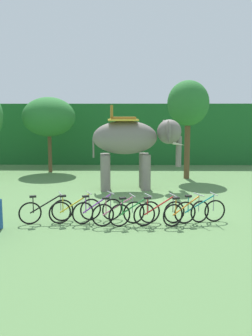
% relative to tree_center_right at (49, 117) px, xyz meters
% --- Properties ---
extents(ground_plane, '(80.00, 80.00, 0.00)m').
position_rel_tree_center_right_xyz_m(ground_plane, '(5.28, -8.19, -3.22)').
color(ground_plane, '#567F47').
extents(foliage_hedge, '(36.00, 6.00, 4.07)m').
position_rel_tree_center_right_xyz_m(foliage_hedge, '(5.28, 6.10, -1.18)').
color(foliage_hedge, '#1E6028').
rests_on(foliage_hedge, ground).
extents(tree_center_right, '(3.04, 3.04, 4.36)m').
position_rel_tree_center_right_xyz_m(tree_center_right, '(0.00, 0.00, 0.00)').
color(tree_center_right, brown).
rests_on(tree_center_right, ground).
extents(tree_left, '(2.16, 2.16, 5.12)m').
position_rel_tree_center_right_xyz_m(tree_left, '(7.72, -2.06, 0.67)').
color(tree_left, brown).
rests_on(tree_left, ground).
extents(elephant, '(4.20, 2.09, 3.78)m').
position_rel_tree_center_right_xyz_m(elephant, '(4.84, -4.87, -1.02)').
color(elephant, slate).
rests_on(elephant, ground).
extents(bike_black, '(1.61, 0.74, 0.92)m').
position_rel_tree_center_right_xyz_m(bike_black, '(2.13, -10.24, -2.83)').
color(bike_black, black).
rests_on(bike_black, ground).
extents(bike_yellow, '(1.58, 0.80, 0.92)m').
position_rel_tree_center_right_xyz_m(bike_yellow, '(3.03, -10.14, -2.83)').
color(bike_yellow, black).
rests_on(bike_yellow, ground).
extents(bike_purple, '(1.53, 0.87, 0.92)m').
position_rel_tree_center_right_xyz_m(bike_purple, '(3.73, -10.15, -2.83)').
color(bike_purple, black).
rests_on(bike_purple, ground).
extents(bike_pink, '(1.63, 0.70, 0.92)m').
position_rel_tree_center_right_xyz_m(bike_pink, '(4.40, -10.45, -2.83)').
color(bike_pink, black).
rests_on(bike_pink, ground).
extents(bike_green, '(1.61, 0.75, 0.92)m').
position_rel_tree_center_right_xyz_m(bike_green, '(4.90, -10.44, -2.83)').
color(bike_green, black).
rests_on(bike_green, ground).
extents(bike_red, '(1.64, 0.69, 0.92)m').
position_rel_tree_center_right_xyz_m(bike_red, '(5.66, -10.40, -2.83)').
color(bike_red, black).
rests_on(bike_red, ground).
extents(bike_orange, '(1.55, 0.84, 0.92)m').
position_rel_tree_center_right_xyz_m(bike_orange, '(6.50, -10.37, -2.83)').
color(bike_orange, black).
rests_on(bike_orange, ground).
extents(bike_teal, '(1.68, 0.58, 0.92)m').
position_rel_tree_center_right_xyz_m(bike_teal, '(6.94, -10.17, -2.83)').
color(bike_teal, black).
rests_on(bike_teal, ground).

